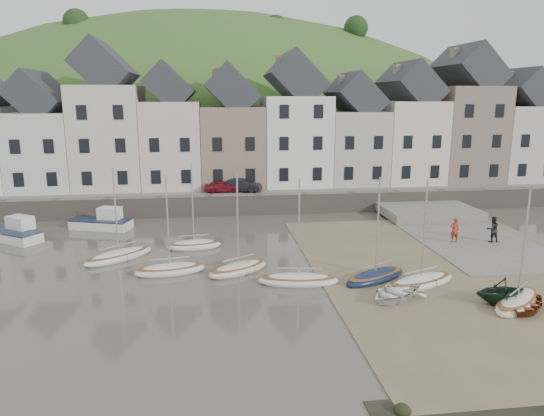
{
  "coord_description": "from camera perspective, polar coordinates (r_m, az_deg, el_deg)",
  "views": [
    {
      "loc": [
        -4.09,
        -26.91,
        10.5
      ],
      "look_at": [
        0.0,
        6.0,
        3.0
      ],
      "focal_mm": 32.67,
      "sensor_mm": 36.0,
      "label": 1
    }
  ],
  "objects": [
    {
      "name": "ground",
      "position": [
        29.18,
        1.47,
        -8.35
      ],
      "size": [
        160.0,
        160.0,
        0.0
      ],
      "primitive_type": "plane",
      "color": "#464137",
      "rests_on": "ground"
    },
    {
      "name": "quay_land",
      "position": [
        59.86,
        -3.07,
        3.35
      ],
      "size": [
        90.0,
        30.0,
        1.5
      ],
      "primitive_type": "cube",
      "color": "#396126",
      "rests_on": "ground"
    },
    {
      "name": "quay_street",
      "position": [
        48.42,
        -2.12,
        2.08
      ],
      "size": [
        70.0,
        7.0,
        0.1
      ],
      "primitive_type": "cube",
      "color": "slate",
      "rests_on": "quay_land"
    },
    {
      "name": "seawall",
      "position": [
        45.14,
        -1.72,
        0.46
      ],
      "size": [
        70.0,
        1.2,
        1.8
      ],
      "primitive_type": "cube",
      "color": "slate",
      "rests_on": "ground"
    },
    {
      "name": "beach",
      "position": [
        32.58,
        21.12,
        -6.89
      ],
      "size": [
        18.0,
        26.0,
        0.06
      ],
      "primitive_type": "cube",
      "color": "brown",
      "rests_on": "ground"
    },
    {
      "name": "slipway",
      "position": [
        41.14,
        20.87,
        -2.82
      ],
      "size": [
        8.0,
        18.0,
        0.12
      ],
      "primitive_type": "cube",
      "color": "slate",
      "rests_on": "ground"
    },
    {
      "name": "hillside",
      "position": [
        91.47,
        -7.33,
        -5.51
      ],
      "size": [
        134.4,
        84.0,
        84.0
      ],
      "color": "#396126",
      "rests_on": "ground"
    },
    {
      "name": "townhouse_terrace",
      "position": [
        51.35,
        -0.53,
        9.2
      ],
      "size": [
        61.05,
        8.0,
        13.93
      ],
      "color": "white",
      "rests_on": "quay_land"
    },
    {
      "name": "sailboat_0",
      "position": [
        34.22,
        -17.25,
        -5.26
      ],
      "size": [
        4.73,
        4.29,
        6.32
      ],
      "color": "silver",
      "rests_on": "ground"
    },
    {
      "name": "sailboat_1",
      "position": [
        35.45,
        -8.96,
        -4.2
      ],
      "size": [
        3.94,
        1.94,
        6.32
      ],
      "color": "silver",
      "rests_on": "ground"
    },
    {
      "name": "sailboat_2",
      "position": [
        30.4,
        -3.9,
        -6.96
      ],
      "size": [
        4.3,
        3.42,
        6.32
      ],
      "color": "beige",
      "rests_on": "ground"
    },
    {
      "name": "sailboat_3",
      "position": [
        30.82,
        -11.67,
        -6.93
      ],
      "size": [
        4.45,
        2.24,
        6.32
      ],
      "color": "silver",
      "rests_on": "ground"
    },
    {
      "name": "sailboat_4",
      "position": [
        28.62,
        3.04,
        -8.24
      ],
      "size": [
        4.79,
        2.1,
        6.32
      ],
      "color": "silver",
      "rests_on": "ground"
    },
    {
      "name": "sailboat_5",
      "position": [
        29.71,
        11.83,
        -7.69
      ],
      "size": [
        4.72,
        3.53,
        6.32
      ],
      "color": "#121F3A",
      "rests_on": "ground"
    },
    {
      "name": "sailboat_6",
      "position": [
        29.55,
        16.76,
        -8.1
      ],
      "size": [
        4.99,
        3.18,
        6.32
      ],
      "color": "silver",
      "rests_on": "ground"
    },
    {
      "name": "sailboat_7",
      "position": [
        28.68,
        26.44,
        -9.58
      ],
      "size": [
        4.49,
        4.03,
        6.32
      ],
      "color": "beige",
      "rests_on": "ground"
    },
    {
      "name": "motorboat_0",
      "position": [
        41.83,
        -27.75,
        -2.47
      ],
      "size": [
        5.39,
        4.41,
        1.7
      ],
      "color": "silver",
      "rests_on": "ground"
    },
    {
      "name": "motorboat_2",
      "position": [
        42.42,
        -18.87,
        -1.48
      ],
      "size": [
        5.14,
        3.13,
        1.7
      ],
      "color": "silver",
      "rests_on": "ground"
    },
    {
      "name": "rowboat_white",
      "position": [
        27.24,
        13.95,
        -9.37
      ],
      "size": [
        4.31,
        4.09,
        0.73
      ],
      "primitive_type": "imported",
      "rotation": [
        0.0,
        0.0,
        -0.94
      ],
      "color": "white",
      "rests_on": "beach"
    },
    {
      "name": "rowboat_green",
      "position": [
        28.23,
        24.82,
        -8.63
      ],
      "size": [
        2.89,
        2.54,
        1.44
      ],
      "primitive_type": "imported",
      "rotation": [
        0.0,
        0.0,
        -1.5
      ],
      "color": "black",
      "rests_on": "beach"
    },
    {
      "name": "rowboat_red",
      "position": [
        28.14,
        27.1,
        -9.8
      ],
      "size": [
        3.79,
        3.79,
        0.65
      ],
      "primitive_type": "imported",
      "rotation": [
        0.0,
        0.0,
        -0.79
      ],
      "color": "brown",
      "rests_on": "beach"
    },
    {
      "name": "person_red",
      "position": [
        38.28,
        20.3,
        -2.39
      ],
      "size": [
        0.68,
        0.46,
        1.82
      ],
      "primitive_type": "imported",
      "rotation": [
        0.0,
        0.0,
        3.11
      ],
      "color": "#9E301C",
      "rests_on": "slipway"
    },
    {
      "name": "person_dark",
      "position": [
        39.38,
        24.07,
        -2.24
      ],
      "size": [
        0.93,
        0.72,
        1.9
      ],
      "primitive_type": "imported",
      "rotation": [
        0.0,
        0.0,
        3.14
      ],
      "color": "black",
      "rests_on": "slipway"
    },
    {
      "name": "car_left",
      "position": [
        47.17,
        -5.74,
        2.51
      ],
      "size": [
        3.39,
        1.42,
        1.15
      ],
      "primitive_type": "imported",
      "rotation": [
        0.0,
        0.0,
        1.59
      ],
      "color": "maroon",
      "rests_on": "quay_street"
    },
    {
      "name": "car_right",
      "position": [
        47.23,
        -3.57,
        2.65
      ],
      "size": [
        4.12,
        2.39,
        1.28
      ],
      "primitive_type": "imported",
      "rotation": [
        0.0,
        0.0,
        1.29
      ],
      "color": "black",
      "rests_on": "quay_street"
    }
  ]
}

